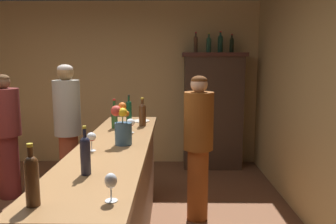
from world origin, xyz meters
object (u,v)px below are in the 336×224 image
bar_counter (115,201)px  patron_by_cabinet (6,132)px  wine_bottle_syrah (142,113)px  display_bottle_left (196,43)px  wine_glass_front (111,182)px  wine_glass_rear (91,138)px  display_bottle_center (220,43)px  wine_glass_mid (130,123)px  wine_bottle_merlot (114,115)px  display_bottle_midright (232,44)px  display_cabinet (213,109)px  wine_bottle_pinot (85,154)px  display_bottle_midleft (209,44)px  cheese_plate (141,121)px  flower_arrangement (122,127)px  wine_bottle_riesling (129,110)px  patron_tall (68,128)px  wine_bottle_rose (32,178)px  bartender (198,142)px

bar_counter → patron_by_cabinet: (-1.54, 1.23, 0.33)m
wine_bottle_syrah → display_bottle_left: size_ratio=0.98×
wine_glass_front → wine_glass_rear: wine_glass_rear is taller
display_bottle_center → wine_glass_mid: bearing=-119.4°
wine_bottle_syrah → wine_bottle_merlot: size_ratio=1.01×
display_bottle_center → display_bottle_midright: 0.17m
display_cabinet → wine_bottle_pinot: size_ratio=6.08×
bar_counter → display_bottle_center: display_bottle_center is taller
display_bottle_midleft → cheese_plate: bearing=-122.8°
wine_glass_rear → flower_arrangement: 0.29m
wine_glass_mid → display_bottle_center: (1.14, 2.01, 0.87)m
display_bottle_midright → patron_by_cabinet: bearing=-157.5°
wine_bottle_syrah → display_bottle_midright: (1.22, 1.68, 0.80)m
wine_bottle_riesling → wine_glass_mid: (0.09, -0.60, -0.04)m
bar_counter → display_bottle_center: 3.10m
display_cabinet → patron_by_cabinet: bearing=-155.5°
bar_counter → patron_by_cabinet: size_ratio=1.75×
wine_bottle_merlot → cheese_plate: wine_bottle_merlot is taller
display_cabinet → wine_bottle_pinot: (-1.16, -3.18, 0.19)m
display_bottle_left → display_bottle_midright: bearing=0.0°
display_bottle_midright → patron_tall: 2.73m
cheese_plate → wine_glass_rear: bearing=-101.8°
wine_bottle_rose → wine_glass_front: wine_bottle_rose is taller
display_bottle_midright → bartender: size_ratio=0.18×
wine_glass_rear → display_bottle_midright: (1.52, 2.66, 0.84)m
wine_bottle_pinot → wine_bottle_merlot: size_ratio=0.99×
wine_bottle_syrah → wine_glass_rear: (-0.30, -0.99, -0.03)m
display_bottle_midleft → display_bottle_center: (0.18, -0.00, 0.02)m
wine_glass_front → flower_arrangement: (-0.11, 1.10, 0.05)m
wine_bottle_merlot → display_bottle_midright: bearing=50.0°
wine_bottle_pinot → display_bottle_left: (0.88, 3.18, 0.83)m
wine_glass_rear → wine_bottle_merlot: bearing=88.5°
bar_counter → wine_bottle_merlot: (-0.11, 0.66, 0.63)m
wine_glass_front → flower_arrangement: bearing=95.7°
display_bottle_left → flower_arrangement: bearing=-107.3°
wine_bottle_syrah → flower_arrangement: bearing=-96.6°
wine_glass_mid → wine_bottle_riesling: bearing=98.8°
bartender → display_bottle_midright: bearing=-124.5°
wine_bottle_rose → flower_arrangement: flower_arrangement is taller
display_bottle_left → wine_bottle_merlot: bearing=-118.0°
bar_counter → patron_tall: patron_tall is taller
display_bottle_left → patron_by_cabinet: bearing=-153.0°
wine_bottle_riesling → bar_counter: bearing=-89.5°
flower_arrangement → patron_tall: 1.38m
cheese_plate → display_bottle_center: bearing=52.5°
wine_bottle_syrah → display_bottle_center: size_ratio=0.94×
display_cabinet → patron_by_cabinet: (-2.67, -1.22, -0.11)m
patron_tall → wine_glass_front: bearing=-19.9°
display_bottle_left → display_bottle_center: (0.38, 0.00, 0.01)m
wine_bottle_riesling → display_bottle_center: size_ratio=0.95×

